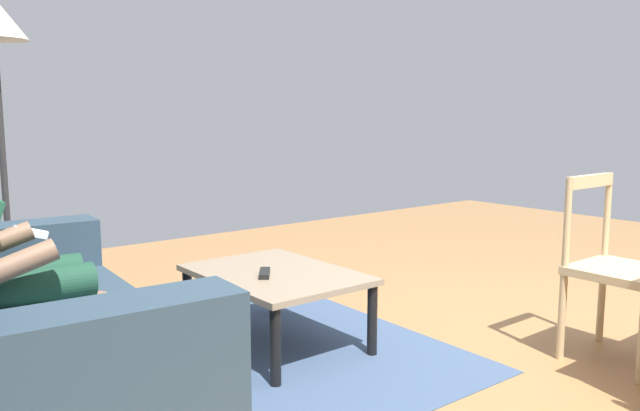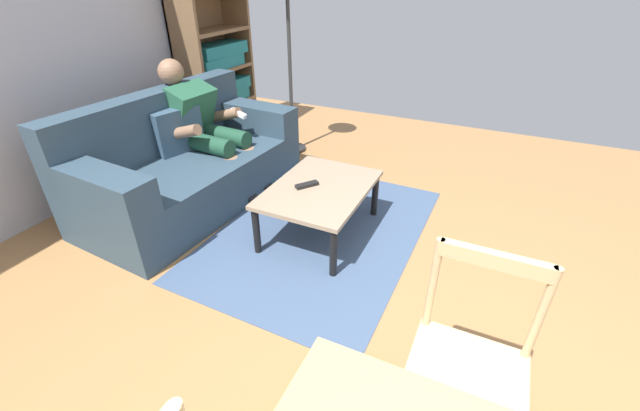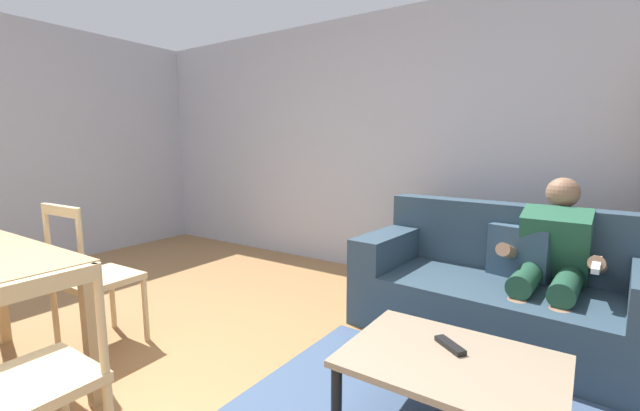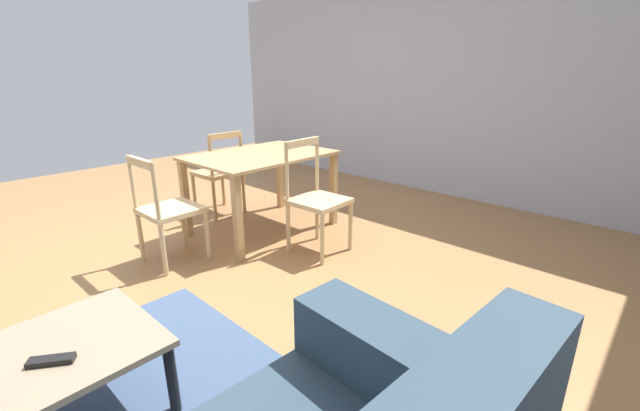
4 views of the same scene
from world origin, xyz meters
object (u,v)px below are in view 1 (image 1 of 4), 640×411
Objects in this scene: coffee_table at (276,281)px; dining_chair_facing_couch at (617,270)px; couch at (18,336)px; tv_remote at (265,273)px.

dining_chair_facing_couch is at bearing -135.54° from coffee_table.
dining_chair_facing_couch reaches higher than couch.
dining_chair_facing_couch is (-1.18, -1.16, 0.10)m from coffee_table.
tv_remote is (-0.02, -1.13, 0.08)m from couch.
couch is at bearing 35.20° from tv_remote.
coffee_table is at bearing -123.38° from tv_remote.
couch is 2.12× the size of coffee_table.
couch reaches higher than tv_remote.
coffee_table is (0.01, -1.22, 0.02)m from couch.
coffee_table is 1.02× the size of dining_chair_facing_couch.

